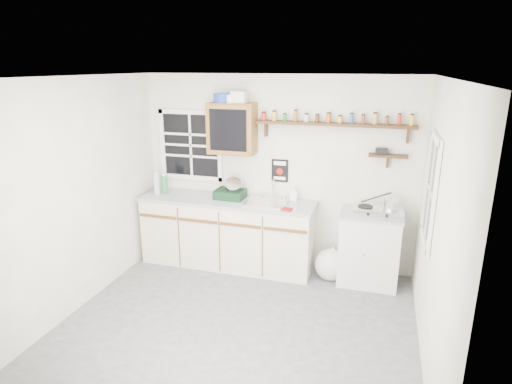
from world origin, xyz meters
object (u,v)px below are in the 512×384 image
(right_cabinet, at_px, (369,247))
(spice_shelf, at_px, (334,123))
(main_cabinet, at_px, (228,232))
(hotplate, at_px, (378,211))
(upper_cabinet, at_px, (232,129))
(dish_rack, at_px, (231,192))

(right_cabinet, relative_size, spice_shelf, 0.48)
(main_cabinet, relative_size, hotplate, 3.89)
(upper_cabinet, bearing_deg, right_cabinet, -3.76)
(upper_cabinet, relative_size, spice_shelf, 0.34)
(main_cabinet, bearing_deg, right_cabinet, 0.79)
(right_cabinet, relative_size, dish_rack, 2.32)
(upper_cabinet, distance_m, spice_shelf, 1.28)
(dish_rack, relative_size, hotplate, 0.66)
(main_cabinet, bearing_deg, hotplate, 0.16)
(right_cabinet, xyz_separation_m, dish_rack, (-1.79, 0.03, 0.56))
(upper_cabinet, distance_m, dish_rack, 0.82)
(upper_cabinet, xyz_separation_m, spice_shelf, (1.27, 0.07, 0.11))
(right_cabinet, bearing_deg, hotplate, -17.35)
(spice_shelf, distance_m, hotplate, 1.17)
(right_cabinet, distance_m, upper_cabinet, 2.26)
(upper_cabinet, relative_size, dish_rack, 1.66)
(main_cabinet, height_order, dish_rack, dish_rack)
(right_cabinet, bearing_deg, spice_shelf, 160.52)
(right_cabinet, xyz_separation_m, upper_cabinet, (-1.80, 0.12, 1.37))
(upper_cabinet, bearing_deg, dish_rack, -86.47)
(main_cabinet, height_order, hotplate, hotplate)
(dish_rack, bearing_deg, main_cabinet, -125.81)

